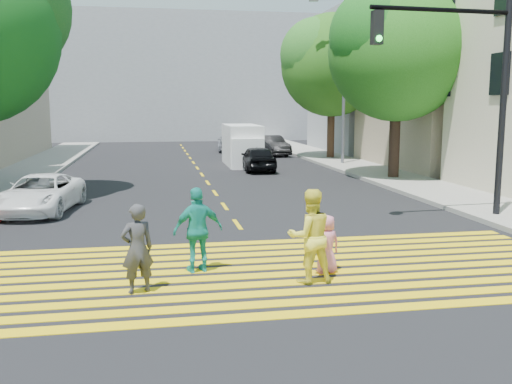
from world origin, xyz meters
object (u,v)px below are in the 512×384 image
object	(u,v)px
dark_car_near	(257,158)
white_sedan	(40,194)
pedestrian_extra	(198,230)
tree_right_far	(333,60)
tree_right_near	(399,44)
white_van	(243,146)
silver_car	(230,143)
pedestrian_child	(326,244)
pedestrian_man	(137,249)
traffic_signal	(469,78)
pedestrian_woman	(310,236)
dark_car_parked	(271,146)

from	to	relation	value
dark_car_near	white_sedan	bearing A→B (deg)	49.03
white_sedan	pedestrian_extra	bearing A→B (deg)	-51.64
tree_right_far	dark_car_near	xyz separation A→B (m)	(-5.73, -5.40, -5.49)
tree_right_near	white_sedan	distance (m)	16.36
tree_right_near	white_van	size ratio (longest dim) A/B	1.84
tree_right_near	dark_car_near	xyz separation A→B (m)	(-5.54, 4.63, -5.40)
pedestrian_extra	silver_car	bearing A→B (deg)	-111.80
pedestrian_child	pedestrian_extra	xyz separation A→B (m)	(-2.56, 0.53, 0.28)
white_van	tree_right_far	bearing A→B (deg)	23.81
tree_right_near	white_sedan	world-z (taller)	tree_right_near
pedestrian_man	traffic_signal	distance (m)	11.06
white_sedan	traffic_signal	bearing A→B (deg)	-8.40
pedestrian_woman	silver_car	world-z (taller)	pedestrian_woman
tree_right_near	tree_right_far	world-z (taller)	tree_right_far
pedestrian_extra	traffic_signal	bearing A→B (deg)	-167.35
tree_right_near	dark_car_parked	world-z (taller)	tree_right_near
tree_right_far	dark_car_near	distance (m)	9.60
pedestrian_man	silver_car	world-z (taller)	pedestrian_man
pedestrian_extra	silver_car	xyz separation A→B (m)	(4.69, 30.14, -0.25)
pedestrian_man	white_van	xyz separation A→B (m)	(5.31, 21.58, 0.25)
tree_right_far	pedestrian_extra	xyz separation A→B (m)	(-10.18, -23.00, -5.26)
dark_car_parked	traffic_signal	distance (m)	22.82
tree_right_near	white_van	xyz separation A→B (m)	(-5.87, 7.48, -4.98)
tree_right_far	pedestrian_child	size ratio (longest dim) A/B	7.53
pedestrian_extra	white_van	size ratio (longest dim) A/B	0.36
pedestrian_woman	white_sedan	world-z (taller)	pedestrian_woman
pedestrian_man	dark_car_near	world-z (taller)	pedestrian_man
pedestrian_woman	pedestrian_man	bearing A→B (deg)	-2.65
dark_car_parked	traffic_signal	world-z (taller)	traffic_signal
pedestrian_child	pedestrian_woman	bearing A→B (deg)	34.67
silver_car	dark_car_parked	size ratio (longest dim) A/B	1.05
tree_right_near	tree_right_far	size ratio (longest dim) A/B	0.98
dark_car_near	pedestrian_child	bearing A→B (deg)	84.54
pedestrian_woman	white_van	world-z (taller)	white_van
white_sedan	silver_car	distance (m)	24.39
pedestrian_man	tree_right_near	bearing A→B (deg)	-147.29
pedestrian_man	pedestrian_woman	bearing A→B (deg)	162.11
white_sedan	traffic_signal	world-z (taller)	traffic_signal
tree_right_far	pedestrian_extra	world-z (taller)	tree_right_far
pedestrian_man	dark_car_parked	distance (m)	28.73
tree_right_far	pedestrian_child	world-z (taller)	tree_right_far
pedestrian_woman	pedestrian_extra	xyz separation A→B (m)	(-2.06, 1.07, -0.03)
pedestrian_man	dark_car_near	size ratio (longest dim) A/B	0.43
tree_right_far	dark_car_parked	distance (m)	7.18
tree_right_far	silver_car	distance (m)	10.57
pedestrian_man	dark_car_parked	xyz separation A→B (m)	(8.21, 27.53, -0.15)
pedestrian_man	dark_car_near	distance (m)	19.55
pedestrian_extra	silver_car	world-z (taller)	pedestrian_extra
tree_right_near	pedestrian_child	xyz separation A→B (m)	(-7.42, -13.50, -5.45)
dark_car_near	traffic_signal	xyz separation A→B (m)	(3.65, -13.72, 3.51)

